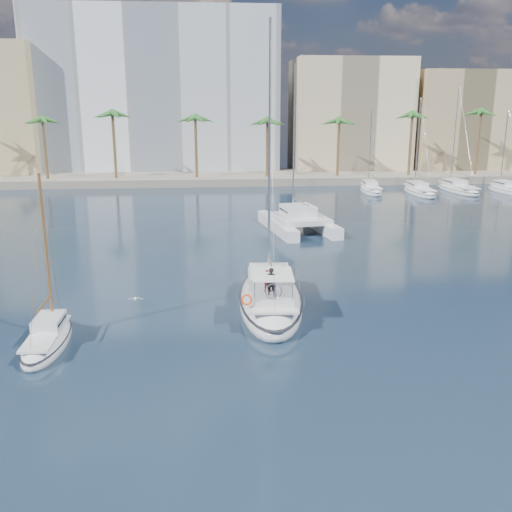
{
  "coord_description": "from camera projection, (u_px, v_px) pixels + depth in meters",
  "views": [
    {
      "loc": [
        -3.52,
        -33.28,
        12.37
      ],
      "look_at": [
        -0.55,
        1.5,
        3.04
      ],
      "focal_mm": 40.0,
      "sensor_mm": 36.0,
      "label": 1
    }
  ],
  "objects": [
    {
      "name": "moored_yacht_d",
      "position": [
        507.0,
        193.0,
        82.08
      ],
      "size": [
        3.52,
        9.55,
        11.9
      ],
      "primitive_type": null,
      "rotation": [
        0.0,
        0.0,
        0.09
      ],
      "color": "silver",
      "rests_on": "ground"
    },
    {
      "name": "palm_centre",
      "position": [
        229.0,
        118.0,
        87.73
      ],
      "size": [
        3.6,
        3.6,
        12.3
      ],
      "color": "brown",
      "rests_on": "ground"
    },
    {
      "name": "palm_left",
      "position": [
        1.0,
        118.0,
        84.93
      ],
      "size": [
        3.6,
        3.6,
        12.3
      ],
      "color": "brown",
      "rests_on": "ground"
    },
    {
      "name": "ground",
      "position": [
        267.0,
        309.0,
        35.52
      ],
      "size": [
        160.0,
        160.0,
        0.0
      ],
      "primitive_type": "plane",
      "color": "black",
      "rests_on": "ground"
    },
    {
      "name": "building_modern",
      "position": [
        158.0,
        94.0,
        101.18
      ],
      "size": [
        42.0,
        16.0,
        28.0
      ],
      "primitive_type": "cube",
      "color": "white",
      "rests_on": "ground"
    },
    {
      "name": "building_beige",
      "position": [
        349.0,
        118.0,
        102.12
      ],
      "size": [
        20.0,
        14.0,
        20.0
      ],
      "primitive_type": "cube",
      "color": "beige",
      "rests_on": "ground"
    },
    {
      "name": "quay",
      "position": [
        229.0,
        178.0,
        94.08
      ],
      "size": [
        120.0,
        14.0,
        1.2
      ],
      "primitive_type": "cube",
      "color": "gray",
      "rests_on": "ground"
    },
    {
      "name": "moored_yacht_a",
      "position": [
        371.0,
        192.0,
        82.4
      ],
      "size": [
        3.37,
        9.52,
        11.9
      ],
      "primitive_type": null,
      "rotation": [
        0.0,
        0.0,
        -0.07
      ],
      "color": "silver",
      "rests_on": "ground"
    },
    {
      "name": "catamaran",
      "position": [
        298.0,
        219.0,
        57.49
      ],
      "size": [
        7.21,
        11.78,
        16.23
      ],
      "rotation": [
        0.0,
        0.0,
        0.16
      ],
      "color": "silver",
      "rests_on": "ground"
    },
    {
      "name": "building_tan_right",
      "position": [
        461.0,
        123.0,
        102.1
      ],
      "size": [
        18.0,
        12.0,
        18.0
      ],
      "primitive_type": "cube",
      "color": "tan",
      "rests_on": "ground"
    },
    {
      "name": "main_sloop",
      "position": [
        270.0,
        298.0,
        35.83
      ],
      "size": [
        4.73,
        12.55,
        18.28
      ],
      "rotation": [
        0.0,
        0.0,
        -0.07
      ],
      "color": "silver",
      "rests_on": "ground"
    },
    {
      "name": "palm_right",
      "position": [
        443.0,
        117.0,
        90.52
      ],
      "size": [
        3.6,
        3.6,
        12.3
      ],
      "color": "brown",
      "rests_on": "ground"
    },
    {
      "name": "moored_yacht_c",
      "position": [
        457.0,
        191.0,
        83.47
      ],
      "size": [
        3.98,
        12.33,
        15.54
      ],
      "primitive_type": null,
      "rotation": [
        0.0,
        0.0,
        0.03
      ],
      "color": "silver",
      "rests_on": "ground"
    },
    {
      "name": "small_sloop",
      "position": [
        47.0,
        339.0,
        29.99
      ],
      "size": [
        2.08,
        6.6,
        9.49
      ],
      "rotation": [
        0.0,
        0.0,
        -0.0
      ],
      "color": "silver",
      "rests_on": "ground"
    },
    {
      "name": "moored_yacht_b",
      "position": [
        419.0,
        194.0,
        81.01
      ],
      "size": [
        3.32,
        10.83,
        13.72
      ],
      "primitive_type": null,
      "rotation": [
        0.0,
        0.0,
        -0.02
      ],
      "color": "silver",
      "rests_on": "ground"
    },
    {
      "name": "seagull",
      "position": [
        135.0,
        299.0,
        35.87
      ],
      "size": [
        0.99,
        0.43,
        0.18
      ],
      "color": "silver",
      "rests_on": "ground"
    }
  ]
}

